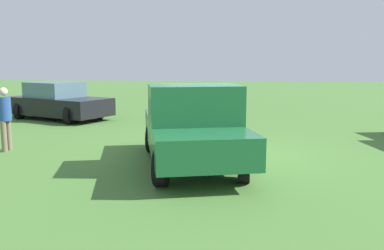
{
  "coord_description": "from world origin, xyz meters",
  "views": [
    {
      "loc": [
        -9.57,
        -0.85,
        2.25
      ],
      "look_at": [
        -0.86,
        0.37,
        0.9
      ],
      "focal_mm": 38.18,
      "sensor_mm": 36.0,
      "label": 1
    }
  ],
  "objects_px": {
    "pickup_truck": "(193,125)",
    "traffic_cone": "(230,124)",
    "person_bystander": "(5,116)",
    "sedan_far": "(58,102)"
  },
  "relations": [
    {
      "from": "sedan_far",
      "to": "traffic_cone",
      "type": "relative_size",
      "value": 8.46
    },
    {
      "from": "sedan_far",
      "to": "person_bystander",
      "type": "relative_size",
      "value": 2.85
    },
    {
      "from": "person_bystander",
      "to": "sedan_far",
      "type": "bearing_deg",
      "value": -74.82
    },
    {
      "from": "pickup_truck",
      "to": "person_bystander",
      "type": "relative_size",
      "value": 2.96
    },
    {
      "from": "pickup_truck",
      "to": "sedan_far",
      "type": "xyz_separation_m",
      "value": [
        6.76,
        6.37,
        -0.23
      ]
    },
    {
      "from": "pickup_truck",
      "to": "person_bystander",
      "type": "height_order",
      "value": "pickup_truck"
    },
    {
      "from": "person_bystander",
      "to": "traffic_cone",
      "type": "xyz_separation_m",
      "value": [
        3.56,
        -5.54,
        -0.64
      ]
    },
    {
      "from": "traffic_cone",
      "to": "sedan_far",
      "type": "bearing_deg",
      "value": 71.84
    },
    {
      "from": "pickup_truck",
      "to": "sedan_far",
      "type": "height_order",
      "value": "pickup_truck"
    },
    {
      "from": "pickup_truck",
      "to": "traffic_cone",
      "type": "bearing_deg",
      "value": -24.1
    }
  ]
}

